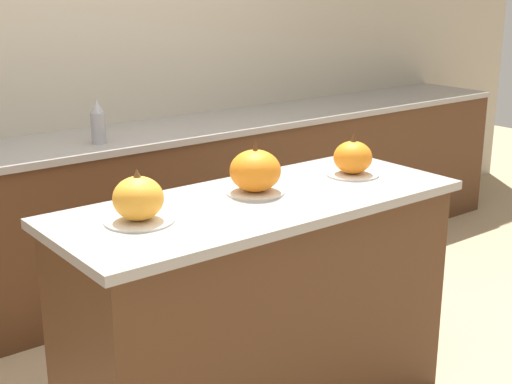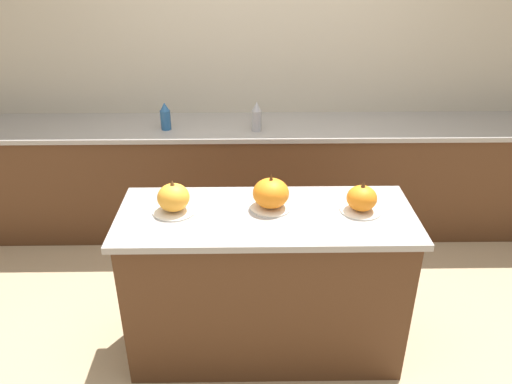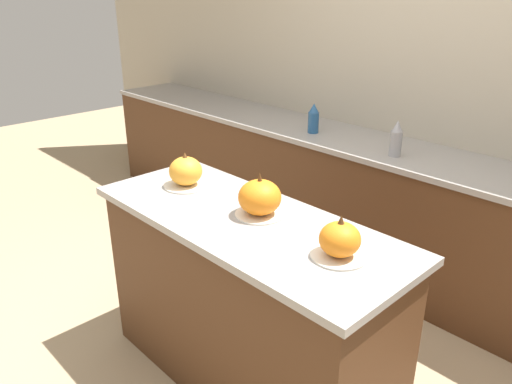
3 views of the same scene
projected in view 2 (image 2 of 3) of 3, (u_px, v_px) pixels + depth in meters
ground_plane at (265, 345)px, 3.03m from camera, size 12.00×12.00×0.00m
wall_back at (259, 70)px, 3.96m from camera, size 8.00×0.06×2.50m
kitchen_island at (265, 284)px, 2.81m from camera, size 1.56×0.62×0.92m
back_counter at (260, 178)px, 4.04m from camera, size 6.00×0.60×0.91m
pumpkin_cake_left at (174, 199)px, 2.59m from camera, size 0.23×0.23×0.18m
pumpkin_cake_center at (271, 194)px, 2.62m from camera, size 0.22×0.22×0.21m
pumpkin_cake_right at (362, 199)px, 2.60m from camera, size 0.22×0.22×0.18m
bottle_tall at (257, 117)px, 3.67m from camera, size 0.07×0.07×0.22m
bottle_short at (165, 117)px, 3.70m from camera, size 0.08×0.08×0.21m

